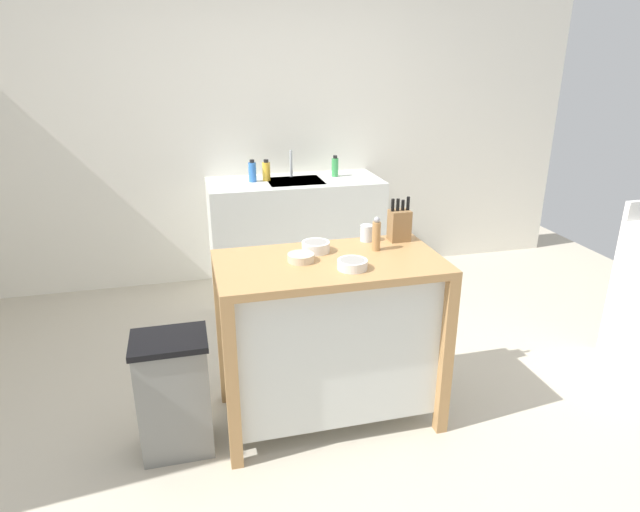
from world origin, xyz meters
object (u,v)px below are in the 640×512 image
(sink_faucet, at_px, (291,164))
(bottle_hand_soap, at_px, (335,167))
(bowl_ceramic_wide, at_px, (316,246))
(pepper_grinder, at_px, (376,235))
(drinking_cup, at_px, (367,233))
(bowl_stoneware_deep, at_px, (301,257))
(bottle_spray_cleaner, at_px, (252,172))
(knife_block, at_px, (399,224))
(kitchen_island, at_px, (329,332))
(trash_bin, at_px, (174,394))
(bottle_dish_soap, at_px, (266,171))
(bowl_ceramic_small, at_px, (352,264))

(sink_faucet, distance_m, bottle_hand_soap, 0.37)
(bowl_ceramic_wide, xyz_separation_m, pepper_grinder, (0.31, -0.06, 0.06))
(sink_faucet, relative_size, bottle_hand_soap, 1.25)
(pepper_grinder, bearing_deg, drinking_cup, 89.60)
(bowl_ceramic_wide, height_order, sink_faucet, sink_faucet)
(bowl_stoneware_deep, distance_m, pepper_grinder, 0.43)
(drinking_cup, height_order, bottle_hand_soap, bottle_hand_soap)
(pepper_grinder, relative_size, bottle_spray_cleaner, 1.02)
(bowl_stoneware_deep, bearing_deg, knife_block, 17.08)
(bowl_stoneware_deep, bearing_deg, bottle_hand_soap, 69.39)
(kitchen_island, height_order, bowl_stoneware_deep, bowl_stoneware_deep)
(trash_bin, bearing_deg, bottle_hand_soap, 55.09)
(sink_faucet, xyz_separation_m, bottle_dish_soap, (-0.22, -0.09, -0.03))
(knife_block, height_order, bottle_dish_soap, knife_block)
(sink_faucet, distance_m, bottle_dish_soap, 0.24)
(bowl_stoneware_deep, relative_size, drinking_cup, 1.49)
(trash_bin, relative_size, bottle_spray_cleaner, 3.54)
(pepper_grinder, height_order, bottle_dish_soap, pepper_grinder)
(drinking_cup, bearing_deg, trash_bin, -163.94)
(trash_bin, xyz_separation_m, bottle_hand_soap, (1.37, 1.96, 0.68))
(drinking_cup, relative_size, trash_bin, 0.14)
(bowl_ceramic_wide, relative_size, trash_bin, 0.23)
(bowl_stoneware_deep, relative_size, pepper_grinder, 0.74)
(bowl_ceramic_small, height_order, sink_faucet, sink_faucet)
(drinking_cup, relative_size, bottle_dish_soap, 0.53)
(bowl_stoneware_deep, xyz_separation_m, bottle_dish_soap, (0.12, 1.85, 0.05))
(bowl_ceramic_small, distance_m, bottle_dish_soap, 2.01)
(kitchen_island, height_order, bottle_hand_soap, bottle_hand_soap)
(bowl_ceramic_wide, bearing_deg, knife_block, 7.49)
(bowl_ceramic_wide, bearing_deg, bowl_stoneware_deep, -131.74)
(kitchen_island, xyz_separation_m, sink_faucet, (0.20, 1.97, 0.51))
(bottle_dish_soap, distance_m, bottle_spray_cleaner, 0.12)
(knife_block, distance_m, bottle_dish_soap, 1.74)
(bowl_stoneware_deep, xyz_separation_m, pepper_grinder, (0.42, 0.06, 0.06))
(bowl_ceramic_wide, height_order, bottle_dish_soap, bottle_dish_soap)
(bowl_stoneware_deep, xyz_separation_m, sink_faucet, (0.34, 1.94, 0.09))
(bowl_ceramic_small, xyz_separation_m, bowl_ceramic_wide, (-0.11, 0.28, 0.00))
(knife_block, xyz_separation_m, bottle_spray_cleaner, (-0.58, 1.65, -0.01))
(bowl_ceramic_small, distance_m, bottle_spray_cleaner, 2.00)
(drinking_cup, height_order, trash_bin, drinking_cup)
(kitchen_island, distance_m, knife_block, 0.70)
(bottle_dish_soap, bearing_deg, knife_block, -74.27)
(bowl_stoneware_deep, relative_size, bottle_dish_soap, 0.79)
(pepper_grinder, distance_m, bottle_hand_soap, 1.82)
(bowl_ceramic_small, height_order, drinking_cup, drinking_cup)
(sink_faucet, bearing_deg, bottle_dish_soap, -157.85)
(bottle_spray_cleaner, bearing_deg, pepper_grinder, -77.02)
(knife_block, xyz_separation_m, bowl_stoneware_deep, (-0.59, -0.18, -0.07))
(bowl_stoneware_deep, relative_size, trash_bin, 0.21)
(drinking_cup, bearing_deg, bowl_stoneware_deep, -152.54)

